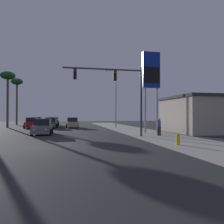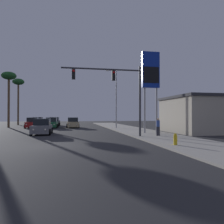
# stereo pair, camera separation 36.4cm
# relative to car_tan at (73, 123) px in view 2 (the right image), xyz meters

# --- Properties ---
(ground_plane) EXTENTS (120.00, 120.00, 0.00)m
(ground_plane) POSITION_rel_car_tan_xyz_m (-1.69, -21.52, -0.76)
(ground_plane) COLOR #28282B
(sidewalk_right) EXTENTS (5.00, 60.00, 0.12)m
(sidewalk_right) POSITION_rel_car_tan_xyz_m (7.81, -11.52, -0.70)
(sidewalk_right) COLOR #9E998E
(sidewalk_right) RESTS_ON ground
(building_gas_station) EXTENTS (10.30, 8.30, 4.30)m
(building_gas_station) POSITION_rel_car_tan_xyz_m (16.31, -13.10, 1.40)
(building_gas_station) COLOR #B2A893
(building_gas_station) RESTS_ON ground
(car_tan) EXTENTS (2.04, 4.33, 1.68)m
(car_tan) POSITION_rel_car_tan_xyz_m (0.00, 0.00, 0.00)
(car_tan) COLOR tan
(car_tan) RESTS_ON ground
(car_green) EXTENTS (2.04, 4.33, 1.68)m
(car_green) POSITION_rel_car_tan_xyz_m (-3.40, -0.03, 0.00)
(car_green) COLOR #195933
(car_green) RESTS_ON ground
(car_blue) EXTENTS (2.04, 4.34, 1.68)m
(car_blue) POSITION_rel_car_tan_xyz_m (-6.52, 6.94, 0.00)
(car_blue) COLOR navy
(car_blue) RESTS_ON ground
(car_black) EXTENTS (2.04, 4.34, 1.68)m
(car_black) POSITION_rel_car_tan_xyz_m (-3.40, 7.09, 0.00)
(car_black) COLOR black
(car_black) RESTS_ON ground
(car_grey) EXTENTS (2.04, 4.32, 1.68)m
(car_grey) POSITION_rel_car_tan_xyz_m (-3.42, -12.11, 0.00)
(car_grey) COLOR slate
(car_grey) RESTS_ON ground
(car_red) EXTENTS (2.04, 4.34, 1.68)m
(car_red) POSITION_rel_car_tan_xyz_m (-6.45, 0.60, 0.00)
(car_red) COLOR maroon
(car_red) RESTS_ON ground
(traffic_light_mast) EXTENTS (7.28, 0.36, 6.50)m
(traffic_light_mast) POSITION_rel_car_tan_xyz_m (3.87, -17.24, 3.96)
(traffic_light_mast) COLOR #38383D
(traffic_light_mast) RESTS_ON sidewalk_right
(street_lamp) EXTENTS (1.74, 0.24, 9.00)m
(street_lamp) POSITION_rel_car_tan_xyz_m (6.41, -3.79, 4.36)
(street_lamp) COLOR #99999E
(street_lamp) RESTS_ON sidewalk_right
(gas_station_sign) EXTENTS (2.00, 0.42, 9.00)m
(gas_station_sign) POSITION_rel_car_tan_xyz_m (8.35, -13.69, 5.86)
(gas_station_sign) COLOR #99999E
(gas_station_sign) RESTS_ON sidewalk_right
(fire_hydrant) EXTENTS (0.24, 0.34, 0.76)m
(fire_hydrant) POSITION_rel_car_tan_xyz_m (6.32, -23.41, -0.27)
(fire_hydrant) COLOR gold
(fire_hydrant) RESTS_ON sidewalk_right
(pedestrian_on_sidewalk) EXTENTS (0.34, 0.32, 1.67)m
(pedestrian_on_sidewalk) POSITION_rel_car_tan_xyz_m (7.76, -17.15, 0.27)
(pedestrian_on_sidewalk) COLOR #23232D
(pedestrian_on_sidewalk) RESTS_ON sidewalk_right
(palm_tree_mid) EXTENTS (2.40, 2.40, 9.36)m
(palm_tree_mid) POSITION_rel_car_tan_xyz_m (-10.57, 2.48, 7.37)
(palm_tree_mid) COLOR brown
(palm_tree_mid) RESTS_ON ground
(palm_tree_far) EXTENTS (2.40, 2.40, 9.83)m
(palm_tree_far) POSITION_rel_car_tan_xyz_m (-11.26, 12.48, 7.79)
(palm_tree_far) COLOR brown
(palm_tree_far) RESTS_ON ground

